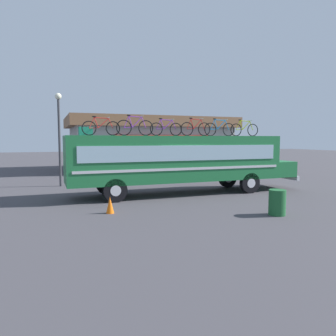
{
  "coord_description": "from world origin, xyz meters",
  "views": [
    {
      "loc": [
        -6.07,
        -15.09,
        2.76
      ],
      "look_at": [
        -0.43,
        0.0,
        1.33
      ],
      "focal_mm": 34.69,
      "sensor_mm": 36.0,
      "label": 1
    }
  ],
  "objects_px": {
    "rooftop_bicycle_3": "(166,128)",
    "bus": "(181,159)",
    "street_lamp": "(59,127)",
    "rooftop_bicycle_2": "(135,127)",
    "rooftop_bicycle_5": "(219,129)",
    "rooftop_bicycle_6": "(244,129)",
    "traffic_cone": "(110,205)",
    "rooftop_bicycle_1": "(101,127)",
    "rooftop_bicycle_4": "(196,128)",
    "trash_bin": "(277,202)",
    "luggage_bag_1": "(86,131)"
  },
  "relations": [
    {
      "from": "bus",
      "to": "street_lamp",
      "type": "height_order",
      "value": "street_lamp"
    },
    {
      "from": "bus",
      "to": "rooftop_bicycle_2",
      "type": "bearing_deg",
      "value": -170.52
    },
    {
      "from": "rooftop_bicycle_5",
      "to": "trash_bin",
      "type": "xyz_separation_m",
      "value": [
        -0.8,
        -5.72,
        -2.85
      ]
    },
    {
      "from": "bus",
      "to": "rooftop_bicycle_3",
      "type": "bearing_deg",
      "value": -171.01
    },
    {
      "from": "luggage_bag_1",
      "to": "rooftop_bicycle_2",
      "type": "relative_size",
      "value": 0.35
    },
    {
      "from": "luggage_bag_1",
      "to": "street_lamp",
      "type": "distance_m",
      "value": 4.77
    },
    {
      "from": "rooftop_bicycle_2",
      "to": "rooftop_bicycle_3",
      "type": "xyz_separation_m",
      "value": [
        1.64,
        0.28,
        -0.04
      ]
    },
    {
      "from": "rooftop_bicycle_1",
      "to": "trash_bin",
      "type": "distance_m",
      "value": 8.12
    },
    {
      "from": "rooftop_bicycle_2",
      "to": "rooftop_bicycle_5",
      "type": "bearing_deg",
      "value": 6.74
    },
    {
      "from": "rooftop_bicycle_1",
      "to": "rooftop_bicycle_5",
      "type": "xyz_separation_m",
      "value": [
        6.3,
        0.44,
        0.02
      ]
    },
    {
      "from": "rooftop_bicycle_2",
      "to": "traffic_cone",
      "type": "distance_m",
      "value": 4.41
    },
    {
      "from": "bus",
      "to": "street_lamp",
      "type": "bearing_deg",
      "value": 138.87
    },
    {
      "from": "rooftop_bicycle_4",
      "to": "street_lamp",
      "type": "relative_size",
      "value": 0.3
    },
    {
      "from": "rooftop_bicycle_5",
      "to": "rooftop_bicycle_6",
      "type": "distance_m",
      "value": 1.65
    },
    {
      "from": "bus",
      "to": "rooftop_bicycle_1",
      "type": "height_order",
      "value": "rooftop_bicycle_1"
    },
    {
      "from": "rooftop_bicycle_5",
      "to": "traffic_cone",
      "type": "distance_m",
      "value": 7.85
    },
    {
      "from": "bus",
      "to": "trash_bin",
      "type": "xyz_separation_m",
      "value": [
        1.49,
        -5.57,
        -1.3
      ]
    },
    {
      "from": "rooftop_bicycle_1",
      "to": "traffic_cone",
      "type": "distance_m",
      "value": 4.13
    },
    {
      "from": "rooftop_bicycle_6",
      "to": "luggage_bag_1",
      "type": "bearing_deg",
      "value": -179.74
    },
    {
      "from": "rooftop_bicycle_5",
      "to": "rooftop_bicycle_6",
      "type": "bearing_deg",
      "value": 4.87
    },
    {
      "from": "rooftop_bicycle_4",
      "to": "traffic_cone",
      "type": "xyz_separation_m",
      "value": [
        -4.86,
        -2.86,
        -2.99
      ]
    },
    {
      "from": "rooftop_bicycle_1",
      "to": "rooftop_bicycle_6",
      "type": "relative_size",
      "value": 0.97
    },
    {
      "from": "rooftop_bicycle_6",
      "to": "traffic_cone",
      "type": "distance_m",
      "value": 9.3
    },
    {
      "from": "bus",
      "to": "rooftop_bicycle_6",
      "type": "xyz_separation_m",
      "value": [
        3.93,
        0.29,
        1.55
      ]
    },
    {
      "from": "bus",
      "to": "street_lamp",
      "type": "distance_m",
      "value": 7.64
    },
    {
      "from": "rooftop_bicycle_1",
      "to": "street_lamp",
      "type": "xyz_separation_m",
      "value": [
        -1.6,
        5.19,
        0.18
      ]
    },
    {
      "from": "bus",
      "to": "rooftop_bicycle_4",
      "type": "distance_m",
      "value": 1.71
    },
    {
      "from": "rooftop_bicycle_3",
      "to": "rooftop_bicycle_6",
      "type": "relative_size",
      "value": 0.94
    },
    {
      "from": "bus",
      "to": "luggage_bag_1",
      "type": "relative_size",
      "value": 19.45
    },
    {
      "from": "rooftop_bicycle_2",
      "to": "rooftop_bicycle_4",
      "type": "height_order",
      "value": "rooftop_bicycle_2"
    },
    {
      "from": "bus",
      "to": "trash_bin",
      "type": "height_order",
      "value": "bus"
    },
    {
      "from": "rooftop_bicycle_2",
      "to": "street_lamp",
      "type": "height_order",
      "value": "street_lamp"
    },
    {
      "from": "rooftop_bicycle_2",
      "to": "rooftop_bicycle_6",
      "type": "distance_m",
      "value": 6.44
    },
    {
      "from": "rooftop_bicycle_2",
      "to": "rooftop_bicycle_5",
      "type": "relative_size",
      "value": 0.98
    },
    {
      "from": "rooftop_bicycle_4",
      "to": "traffic_cone",
      "type": "bearing_deg",
      "value": -149.54
    },
    {
      "from": "rooftop_bicycle_3",
      "to": "rooftop_bicycle_5",
      "type": "xyz_separation_m",
      "value": [
        3.12,
        0.28,
        0.03
      ]
    },
    {
      "from": "rooftop_bicycle_1",
      "to": "rooftop_bicycle_4",
      "type": "xyz_separation_m",
      "value": [
        4.69,
        0.0,
        0.01
      ]
    },
    {
      "from": "luggage_bag_1",
      "to": "trash_bin",
      "type": "relative_size",
      "value": 0.67
    },
    {
      "from": "rooftop_bicycle_3",
      "to": "traffic_cone",
      "type": "bearing_deg",
      "value": -137.96
    },
    {
      "from": "rooftop_bicycle_6",
      "to": "trash_bin",
      "type": "relative_size",
      "value": 1.9
    },
    {
      "from": "rooftop_bicycle_4",
      "to": "bus",
      "type": "bearing_deg",
      "value": 157.18
    },
    {
      "from": "rooftop_bicycle_2",
      "to": "traffic_cone",
      "type": "relative_size",
      "value": 2.82
    },
    {
      "from": "rooftop_bicycle_2",
      "to": "street_lamp",
      "type": "xyz_separation_m",
      "value": [
        -3.14,
        5.31,
        0.15
      ]
    },
    {
      "from": "rooftop_bicycle_6",
      "to": "street_lamp",
      "type": "bearing_deg",
      "value": 154.21
    },
    {
      "from": "rooftop_bicycle_3",
      "to": "bus",
      "type": "bearing_deg",
      "value": 8.99
    },
    {
      "from": "rooftop_bicycle_3",
      "to": "trash_bin",
      "type": "height_order",
      "value": "rooftop_bicycle_3"
    },
    {
      "from": "rooftop_bicycle_6",
      "to": "rooftop_bicycle_5",
      "type": "bearing_deg",
      "value": -175.13
    },
    {
      "from": "trash_bin",
      "to": "traffic_cone",
      "type": "bearing_deg",
      "value": 156.85
    },
    {
      "from": "traffic_cone",
      "to": "street_lamp",
      "type": "relative_size",
      "value": 0.12
    },
    {
      "from": "rooftop_bicycle_2",
      "to": "rooftop_bicycle_3",
      "type": "distance_m",
      "value": 1.67
    }
  ]
}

